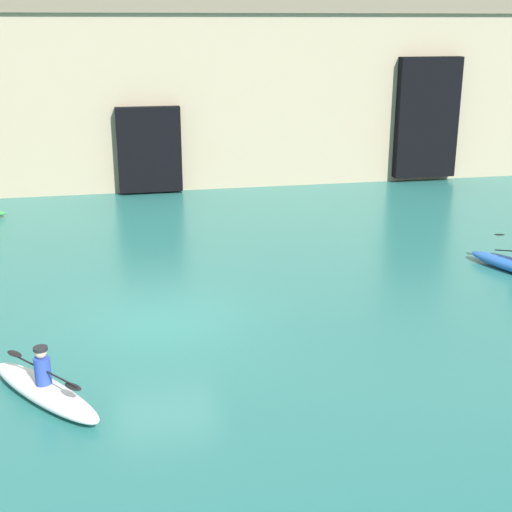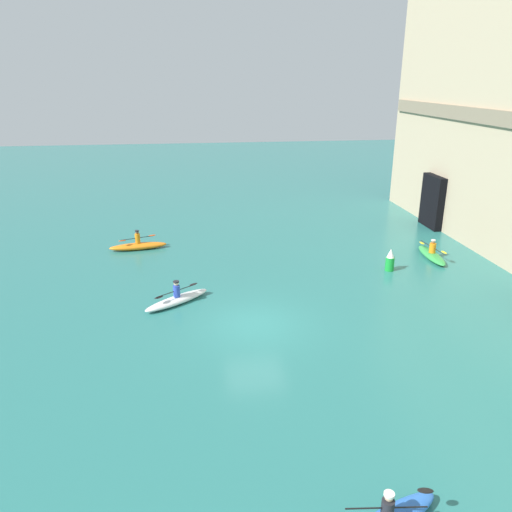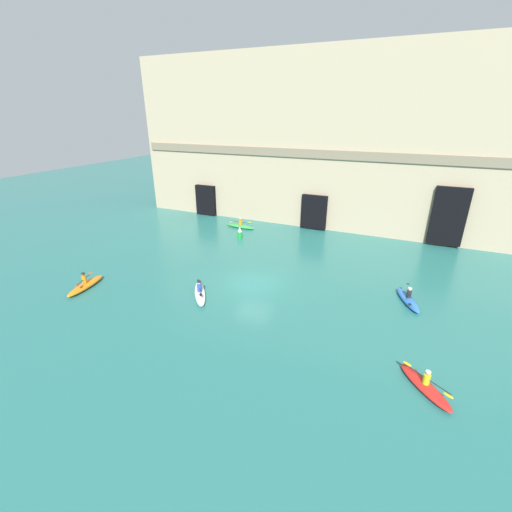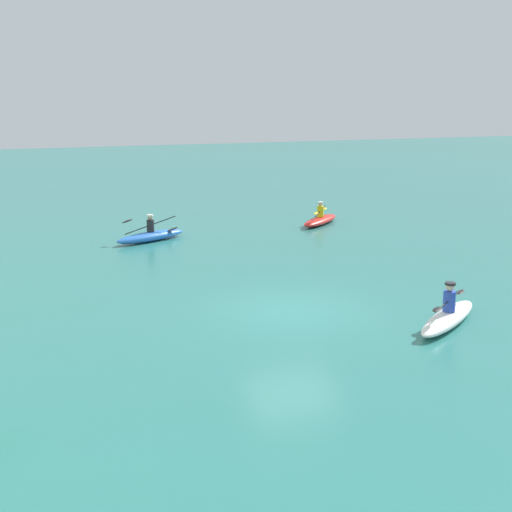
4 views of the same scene
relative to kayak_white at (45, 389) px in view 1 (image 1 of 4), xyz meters
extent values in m
plane|color=#28706B|center=(2.46, 3.20, -0.22)|extent=(120.00, 120.00, 0.00)
cube|color=#7C6E59|center=(3.32, 17.08, 7.35)|extent=(41.08, 0.24, 0.82)
cube|color=black|center=(3.02, 16.98, 1.61)|extent=(2.60, 0.70, 3.47)
cube|color=black|center=(15.16, 16.98, 2.59)|extent=(2.80, 0.70, 5.20)
ellipsoid|color=black|center=(12.55, 5.70, 0.66)|extent=(0.24, 0.46, 0.16)
ellipsoid|color=white|center=(0.00, 0.00, -0.04)|extent=(2.53, 3.10, 0.34)
cylinder|color=#2D47B7|center=(0.00, 0.00, 0.39)|extent=(0.31, 0.31, 0.53)
sphere|color=beige|center=(0.00, 0.00, 0.76)|extent=(0.21, 0.21, 0.21)
cylinder|color=#232328|center=(0.00, 0.00, 0.85)|extent=(0.27, 0.27, 0.06)
cylinder|color=black|center=(0.00, 0.00, 0.42)|extent=(1.35, 1.73, 0.08)
ellipsoid|color=black|center=(-0.59, 0.76, 0.43)|extent=(0.41, 0.46, 0.06)
ellipsoid|color=black|center=(0.59, -0.76, 0.40)|extent=(0.41, 0.46, 0.06)
camera|label=1|loc=(1.55, -12.56, 6.62)|focal=50.00mm
camera|label=2|loc=(20.69, 0.73, 9.43)|focal=35.00mm
camera|label=3|loc=(11.65, -16.70, 11.14)|focal=24.00mm
camera|label=4|loc=(-14.26, 10.50, 5.50)|focal=50.00mm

